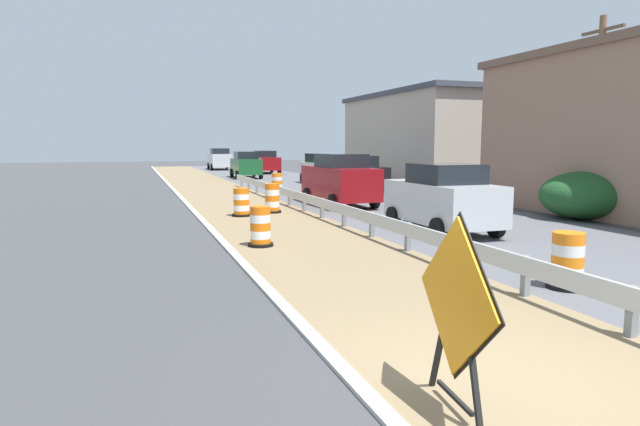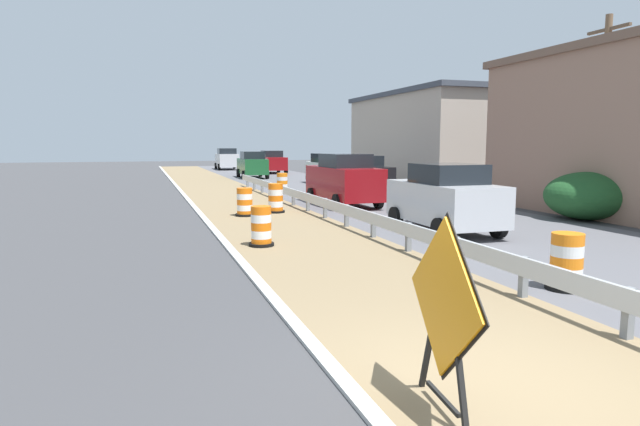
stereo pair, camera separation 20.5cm
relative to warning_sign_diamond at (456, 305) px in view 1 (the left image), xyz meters
The scene contains 20 objects.
ground_plane 1.23m from the warning_sign_diamond, 15.41° to the left, with size 160.00×160.00×0.00m, color #3D3D3F.
median_dirt_strip 1.82m from the warning_sign_diamond, ahead, with size 4.14×120.00×0.01m, color #7F6B4C.
curb_near_edge 1.27m from the warning_sign_diamond, 166.55° to the left, with size 0.20×120.00×0.11m, color #ADADA8.
guardrail_median 3.87m from the warning_sign_diamond, 30.50° to the left, with size 0.18×53.71×0.71m.
warning_sign_diamond is the anchor object (origin of this frame).
traffic_barrel_nearest 5.45m from the warning_sign_diamond, 35.42° to the left, with size 0.69×0.69×1.02m.
traffic_barrel_close 8.93m from the warning_sign_diamond, 89.08° to the left, with size 0.65×0.65×1.02m.
traffic_barrel_mid 14.77m from the warning_sign_diamond, 86.91° to the left, with size 0.70×0.70×1.01m.
traffic_barrel_far 15.48m from the warning_sign_diamond, 82.25° to the left, with size 0.69×0.69×1.10m.
traffic_barrel_farther 24.65m from the warning_sign_diamond, 79.20° to the left, with size 0.74×0.74×1.00m.
car_lead_near_lane 51.00m from the warning_sign_diamond, 83.70° to the left, with size 2.23×4.81×2.16m.
car_trailing_near_lane 43.26m from the warning_sign_diamond, 78.81° to the left, with size 2.00×4.20×2.00m.
car_lead_far_lane 17.68m from the warning_sign_diamond, 72.21° to the left, with size 2.09×4.77×2.18m.
car_mid_far_lane 29.86m from the warning_sign_diamond, 73.01° to the left, with size 1.97×4.20×1.98m.
car_trailing_far_lane 36.83m from the warning_sign_diamond, 81.58° to the left, with size 2.10×4.45×2.02m.
car_distant_a 24.16m from the warning_sign_diamond, 68.75° to the left, with size 2.12×4.31×1.96m.
car_distant_b 10.90m from the warning_sign_diamond, 58.51° to the left, with size 2.07×4.03×2.02m.
roadside_shop_far 32.25m from the warning_sign_diamond, 59.10° to the left, with size 8.19×13.38×5.94m.
utility_pole_near 17.18m from the warning_sign_diamond, 39.94° to the left, with size 0.24×1.80×7.07m.
bush_roadside 15.51m from the warning_sign_diamond, 40.71° to the left, with size 2.81×2.81×1.64m, color #1E4C23.
Camera 1 is at (-3.48, -4.43, 2.58)m, focal length 30.13 mm.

